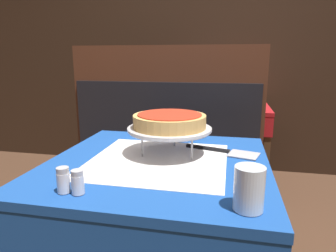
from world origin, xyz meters
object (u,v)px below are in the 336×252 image
pizza_server (225,151)px  pepper_shaker (78,182)px  dining_table_front (158,187)px  deep_dish_pizza (170,121)px  dining_table_rear (226,117)px  booth_bench (160,174)px  water_glass_near (249,188)px  pizza_pan_stand (170,130)px  condiment_caddy (233,102)px  salt_shaker (63,180)px  napkin_holder (145,126)px

pizza_server → pepper_shaker: bearing=-130.2°
dining_table_front → pepper_shaker: size_ratio=11.66×
dining_table_front → deep_dish_pizza: size_ratio=2.84×
dining_table_front → dining_table_rear: 1.55m
booth_bench → pizza_server: booth_bench is taller
water_glass_near → booth_bench: bearing=113.6°
dining_table_rear → pizza_server: bearing=-89.4°
pizza_pan_stand → water_glass_near: size_ratio=2.92×
pizza_server → pepper_shaker: pepper_shaker is taller
dining_table_rear → condiment_caddy: 0.18m
booth_bench → pizza_pan_stand: size_ratio=4.08×
salt_shaker → condiment_caddy: 1.85m
salt_shaker → napkin_holder: (0.05, 0.69, 0.01)m
pepper_shaker → deep_dish_pizza: bearing=66.2°
booth_bench → water_glass_near: 1.35m
dining_table_front → water_glass_near: water_glass_near is taller
dining_table_rear → booth_bench: 0.86m
dining_table_rear → pepper_shaker: 1.91m
pepper_shaker → dining_table_rear: bearing=78.2°
water_glass_near → pizza_server: bearing=98.3°
condiment_caddy → pizza_pan_stand: bearing=-100.7°
deep_dish_pizza → water_glass_near: bearing=-54.8°
pizza_pan_stand → condiment_caddy: condiment_caddy is taller
dining_table_rear → salt_shaker: salt_shaker is taller
pizza_pan_stand → napkin_holder: 0.34m
booth_bench → pizza_server: 0.92m
deep_dish_pizza → condiment_caddy: deep_dish_pizza is taller
pepper_shaker → salt_shaker: bearing=-180.0°
booth_bench → condiment_caddy: 0.89m
pizza_server → salt_shaker: 0.66m
deep_dish_pizza → pizza_pan_stand: bearing=-94.8°
pizza_pan_stand → condiment_caddy: bearing=79.3°
dining_table_rear → pizza_server: size_ratio=2.38×
pizza_pan_stand → salt_shaker: 0.48m
deep_dish_pizza → condiment_caddy: 1.39m
condiment_caddy → pizza_server: bearing=-91.6°
dining_table_rear → condiment_caddy: size_ratio=5.16×
dining_table_front → dining_table_rear: size_ratio=1.12×
dining_table_front → booth_bench: bearing=102.9°
booth_bench → deep_dish_pizza: booth_bench is taller
dining_table_front → pizza_pan_stand: (0.03, 0.09, 0.21)m
deep_dish_pizza → salt_shaker: 0.48m
water_glass_near → pepper_shaker: 0.47m
booth_bench → deep_dish_pizza: bearing=-73.8°
salt_shaker → condiment_caddy: condiment_caddy is taller
dining_table_rear → salt_shaker: bearing=-103.1°
dining_table_rear → deep_dish_pizza: deep_dish_pizza is taller
deep_dish_pizza → pizza_server: bearing=15.8°
dining_table_front → pizza_pan_stand: size_ratio=2.45×
napkin_holder → deep_dish_pizza: bearing=-56.9°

